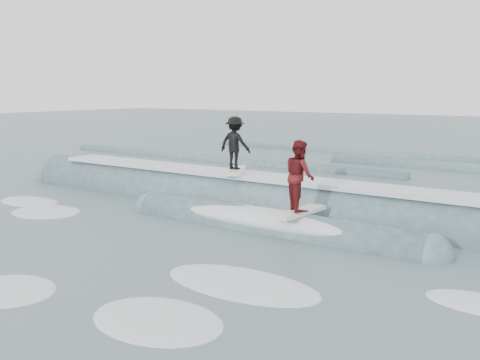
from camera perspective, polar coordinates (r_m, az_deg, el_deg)
The scene contains 6 objects.
ground at distance 14.10m, azimuth -9.87°, elevation -6.75°, with size 160.00×160.00×0.00m, color #3F575C.
breaking_wave at distance 17.57m, azimuth 1.99°, elevation -3.22°, with size 22.98×3.87×2.18m.
surfer_black at distance 18.22m, azimuth -0.54°, elevation 3.76°, with size 1.41×2.03×1.90m.
surfer_red at distance 14.50m, azimuth 6.37°, elevation 0.19°, with size 1.18×2.04×2.02m.
whitewater at distance 13.06m, azimuth -10.53°, elevation -8.08°, with size 17.36×6.89×0.10m.
far_swells at distance 29.18m, azimuth 14.97°, elevation 1.47°, with size 38.56×8.65×0.80m.
Camera 1 is at (9.56, -9.59, 3.91)m, focal length 40.00 mm.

